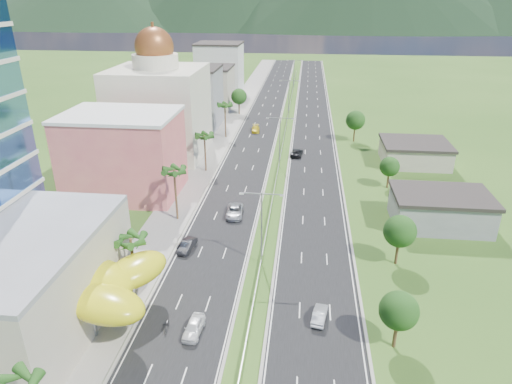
% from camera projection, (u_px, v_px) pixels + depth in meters
% --- Properties ---
extents(ground, '(500.00, 500.00, 0.00)m').
position_uv_depth(ground, '(253.00, 307.00, 55.90)').
color(ground, '#2D5119').
rests_on(ground, ground).
extents(road_left, '(11.00, 260.00, 0.04)m').
position_uv_depth(road_left, '(263.00, 119.00, 138.52)').
color(road_left, black).
rests_on(road_left, ground).
extents(road_right, '(11.00, 260.00, 0.04)m').
position_uv_depth(road_right, '(312.00, 120.00, 137.01)').
color(road_right, black).
rests_on(road_right, ground).
extents(sidewalk_left, '(7.00, 260.00, 0.12)m').
position_uv_depth(sidewalk_left, '(232.00, 118.00, 139.46)').
color(sidewalk_left, gray).
rests_on(sidewalk_left, ground).
extents(median_guardrail, '(0.10, 216.06, 0.76)m').
position_uv_depth(median_guardrail, '(284.00, 135.00, 121.14)').
color(median_guardrail, gray).
rests_on(median_guardrail, ground).
extents(streetlight_median_b, '(6.04, 0.25, 11.00)m').
position_uv_depth(streetlight_median_b, '(262.00, 221.00, 62.28)').
color(streetlight_median_b, gray).
rests_on(streetlight_median_b, ground).
extents(streetlight_median_c, '(6.04, 0.25, 11.00)m').
position_uv_depth(streetlight_median_c, '(280.00, 136.00, 98.67)').
color(streetlight_median_c, gray).
rests_on(streetlight_median_c, ground).
extents(streetlight_median_d, '(6.04, 0.25, 11.00)m').
position_uv_depth(streetlight_median_d, '(289.00, 94.00, 139.60)').
color(streetlight_median_d, gray).
rests_on(streetlight_median_d, ground).
extents(streetlight_median_e, '(6.04, 0.25, 11.00)m').
position_uv_depth(streetlight_median_e, '(294.00, 71.00, 180.54)').
color(streetlight_median_e, gray).
rests_on(streetlight_median_e, ground).
extents(lime_canopy, '(18.00, 15.00, 7.40)m').
position_uv_depth(lime_canopy, '(76.00, 282.00, 52.26)').
color(lime_canopy, gold).
rests_on(lime_canopy, ground).
extents(pink_shophouse, '(20.00, 15.00, 15.00)m').
position_uv_depth(pink_shophouse, '(124.00, 156.00, 84.81)').
color(pink_shophouse, '#CC545F').
rests_on(pink_shophouse, ground).
extents(domed_building, '(20.00, 20.00, 28.70)m').
position_uv_depth(domed_building, '(159.00, 107.00, 104.18)').
color(domed_building, beige).
rests_on(domed_building, ground).
extents(midrise_grey, '(16.00, 15.00, 16.00)m').
position_uv_depth(midrise_grey, '(191.00, 98.00, 128.17)').
color(midrise_grey, gray).
rests_on(midrise_grey, ground).
extents(midrise_beige, '(16.00, 15.00, 13.00)m').
position_uv_depth(midrise_beige, '(207.00, 88.00, 148.79)').
color(midrise_beige, '#AC9E8D').
rests_on(midrise_beige, ground).
extents(midrise_white, '(16.00, 15.00, 18.00)m').
position_uv_depth(midrise_white, '(220.00, 70.00, 168.70)').
color(midrise_white, silver).
rests_on(midrise_white, ground).
extents(shed_near, '(15.00, 10.00, 5.00)m').
position_uv_depth(shed_near, '(440.00, 211.00, 74.82)').
color(shed_near, gray).
rests_on(shed_near, ground).
extents(shed_far, '(14.00, 12.00, 4.40)m').
position_uv_depth(shed_far, '(414.00, 154.00, 102.03)').
color(shed_far, '#AC9E8D').
rests_on(shed_far, ground).
extents(palm_tree_b, '(3.60, 3.60, 8.10)m').
position_uv_depth(palm_tree_b, '(131.00, 242.00, 56.44)').
color(palm_tree_b, '#47301C').
rests_on(palm_tree_b, ground).
extents(palm_tree_c, '(3.60, 3.60, 9.60)m').
position_uv_depth(palm_tree_c, '(174.00, 173.00, 74.05)').
color(palm_tree_c, '#47301C').
rests_on(palm_tree_c, ground).
extents(palm_tree_d, '(3.60, 3.60, 8.60)m').
position_uv_depth(palm_tree_d, '(204.00, 137.00, 95.36)').
color(palm_tree_d, '#47301C').
rests_on(palm_tree_d, ground).
extents(palm_tree_e, '(3.60, 3.60, 9.40)m').
position_uv_depth(palm_tree_e, '(225.00, 106.00, 117.79)').
color(palm_tree_e, '#47301C').
rests_on(palm_tree_e, ground).
extents(leafy_tree_lfar, '(4.90, 4.90, 8.05)m').
position_uv_depth(leafy_tree_lfar, '(239.00, 97.00, 141.63)').
color(leafy_tree_lfar, '#47301C').
rests_on(leafy_tree_lfar, ground).
extents(leafy_tree_ra, '(4.20, 4.20, 6.90)m').
position_uv_depth(leafy_tree_ra, '(399.00, 311.00, 47.82)').
color(leafy_tree_ra, '#47301C').
rests_on(leafy_tree_ra, ground).
extents(leafy_tree_rb, '(4.55, 4.55, 7.47)m').
position_uv_depth(leafy_tree_rb, '(400.00, 231.00, 62.82)').
color(leafy_tree_rb, '#47301C').
rests_on(leafy_tree_rb, ground).
extents(leafy_tree_rc, '(3.85, 3.85, 6.33)m').
position_uv_depth(leafy_tree_rc, '(390.00, 167.00, 88.32)').
color(leafy_tree_rc, '#47301C').
rests_on(leafy_tree_rc, ground).
extents(leafy_tree_rd, '(4.90, 4.90, 8.05)m').
position_uv_depth(leafy_tree_rd, '(355.00, 120.00, 115.52)').
color(leafy_tree_rd, '#47301C').
rests_on(leafy_tree_rd, ground).
extents(mountain_ridge, '(860.00, 140.00, 90.00)m').
position_uv_depth(mountain_ridge, '(364.00, 30.00, 459.22)').
color(mountain_ridge, black).
rests_on(mountain_ridge, ground).
extents(car_white_near_left, '(2.08, 4.64, 1.55)m').
position_uv_depth(car_white_near_left, '(194.00, 327.00, 51.36)').
color(car_white_near_left, white).
rests_on(car_white_near_left, road_left).
extents(car_dark_left, '(2.19, 4.69, 1.49)m').
position_uv_depth(car_dark_left, '(187.00, 245.00, 67.94)').
color(car_dark_left, black).
rests_on(car_dark_left, road_left).
extents(car_silver_mid_left, '(3.13, 6.10, 1.65)m').
position_uv_depth(car_silver_mid_left, '(235.00, 211.00, 78.34)').
color(car_silver_mid_left, '#95969B').
rests_on(car_silver_mid_left, road_left).
extents(car_yellow_far_left, '(2.60, 5.36, 1.51)m').
position_uv_depth(car_yellow_far_left, '(256.00, 129.00, 125.55)').
color(car_yellow_far_left, gold).
rests_on(car_yellow_far_left, road_left).
extents(car_silver_right, '(2.14, 4.40, 1.39)m').
position_uv_depth(car_silver_right, '(320.00, 315.00, 53.48)').
color(car_silver_right, '#ACAFB4').
rests_on(car_silver_right, road_right).
extents(car_dark_far_right, '(3.02, 5.57, 1.48)m').
position_uv_depth(car_dark_far_right, '(297.00, 153.00, 107.16)').
color(car_dark_far_right, black).
rests_on(car_dark_far_right, road_right).
extents(motorcycle, '(0.78, 2.19, 1.38)m').
position_uv_depth(motorcycle, '(167.00, 324.00, 51.90)').
color(motorcycle, black).
rests_on(motorcycle, road_left).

